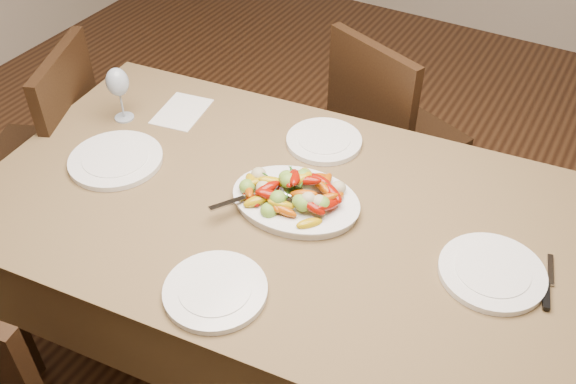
{
  "coord_description": "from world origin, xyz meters",
  "views": [
    {
      "loc": [
        0.8,
        -1.12,
        2.01
      ],
      "look_at": [
        0.12,
        0.08,
        0.82
      ],
      "focal_mm": 40.0,
      "sensor_mm": 36.0,
      "label": 1
    }
  ],
  "objects_px": {
    "plate_left": "(116,160)",
    "plate_right": "(492,272)",
    "plate_far": "(324,141)",
    "chair_left": "(37,161)",
    "chair_far": "(399,137)",
    "plate_near": "(215,291)",
    "dining_table": "(288,293)",
    "serving_platter": "(296,202)",
    "wine_glass": "(119,93)"
  },
  "relations": [
    {
      "from": "plate_far",
      "to": "plate_near",
      "type": "height_order",
      "value": "same"
    },
    {
      "from": "dining_table",
      "to": "plate_left",
      "type": "distance_m",
      "value": 0.7
    },
    {
      "from": "serving_platter",
      "to": "plate_right",
      "type": "distance_m",
      "value": 0.57
    },
    {
      "from": "chair_far",
      "to": "plate_near",
      "type": "bearing_deg",
      "value": 110.83
    },
    {
      "from": "chair_far",
      "to": "dining_table",
      "type": "bearing_deg",
      "value": 110.37
    },
    {
      "from": "chair_far",
      "to": "chair_left",
      "type": "bearing_deg",
      "value": 58.18
    },
    {
      "from": "plate_right",
      "to": "plate_near",
      "type": "bearing_deg",
      "value": -145.2
    },
    {
      "from": "dining_table",
      "to": "chair_far",
      "type": "height_order",
      "value": "chair_far"
    },
    {
      "from": "plate_right",
      "to": "plate_far",
      "type": "height_order",
      "value": "same"
    },
    {
      "from": "chair_far",
      "to": "wine_glass",
      "type": "relative_size",
      "value": 4.64
    },
    {
      "from": "plate_left",
      "to": "plate_far",
      "type": "xyz_separation_m",
      "value": [
        0.52,
        0.41,
        0.0
      ]
    },
    {
      "from": "wine_glass",
      "to": "chair_left",
      "type": "bearing_deg",
      "value": -166.43
    },
    {
      "from": "chair_far",
      "to": "plate_right",
      "type": "height_order",
      "value": "chair_far"
    },
    {
      "from": "dining_table",
      "to": "plate_near",
      "type": "distance_m",
      "value": 0.53
    },
    {
      "from": "plate_far",
      "to": "plate_near",
      "type": "relative_size",
      "value": 0.93
    },
    {
      "from": "dining_table",
      "to": "plate_right",
      "type": "distance_m",
      "value": 0.7
    },
    {
      "from": "dining_table",
      "to": "chair_left",
      "type": "relative_size",
      "value": 1.94
    },
    {
      "from": "plate_far",
      "to": "chair_left",
      "type": "bearing_deg",
      "value": -163.84
    },
    {
      "from": "chair_far",
      "to": "plate_far",
      "type": "bearing_deg",
      "value": 103.68
    },
    {
      "from": "chair_left",
      "to": "plate_right",
      "type": "relative_size",
      "value": 3.44
    },
    {
      "from": "plate_near",
      "to": "chair_left",
      "type": "bearing_deg",
      "value": 161.14
    },
    {
      "from": "dining_table",
      "to": "plate_far",
      "type": "distance_m",
      "value": 0.51
    },
    {
      "from": "chair_far",
      "to": "plate_far",
      "type": "distance_m",
      "value": 0.62
    },
    {
      "from": "plate_left",
      "to": "wine_glass",
      "type": "relative_size",
      "value": 1.43
    },
    {
      "from": "plate_right",
      "to": "wine_glass",
      "type": "distance_m",
      "value": 1.31
    },
    {
      "from": "chair_left",
      "to": "plate_right",
      "type": "height_order",
      "value": "chair_left"
    },
    {
      "from": "dining_table",
      "to": "plate_far",
      "type": "relative_size",
      "value": 7.46
    },
    {
      "from": "chair_left",
      "to": "plate_far",
      "type": "height_order",
      "value": "chair_left"
    },
    {
      "from": "serving_platter",
      "to": "plate_near",
      "type": "relative_size",
      "value": 1.39
    },
    {
      "from": "dining_table",
      "to": "chair_left",
      "type": "xyz_separation_m",
      "value": [
        -1.13,
        0.02,
        0.1
      ]
    },
    {
      "from": "plate_left",
      "to": "plate_right",
      "type": "bearing_deg",
      "value": 5.97
    },
    {
      "from": "plate_near",
      "to": "wine_glass",
      "type": "bearing_deg",
      "value": 145.81
    },
    {
      "from": "chair_left",
      "to": "wine_glass",
      "type": "xyz_separation_m",
      "value": [
        0.42,
        0.1,
        0.39
      ]
    },
    {
      "from": "plate_left",
      "to": "plate_far",
      "type": "relative_size",
      "value": 1.19
    },
    {
      "from": "plate_near",
      "to": "plate_far",
      "type": "bearing_deg",
      "value": 94.43
    },
    {
      "from": "plate_far",
      "to": "plate_right",
      "type": "bearing_deg",
      "value": -24.52
    },
    {
      "from": "plate_right",
      "to": "plate_near",
      "type": "relative_size",
      "value": 1.04
    },
    {
      "from": "chair_far",
      "to": "plate_left",
      "type": "distance_m",
      "value": 1.16
    },
    {
      "from": "dining_table",
      "to": "wine_glass",
      "type": "height_order",
      "value": "wine_glass"
    },
    {
      "from": "plate_left",
      "to": "wine_glass",
      "type": "height_order",
      "value": "wine_glass"
    },
    {
      "from": "plate_far",
      "to": "wine_glass",
      "type": "distance_m",
      "value": 0.7
    },
    {
      "from": "serving_platter",
      "to": "chair_far",
      "type": "bearing_deg",
      "value": 89.3
    },
    {
      "from": "chair_far",
      "to": "wine_glass",
      "type": "xyz_separation_m",
      "value": [
        -0.74,
        -0.75,
        0.39
      ]
    },
    {
      "from": "wine_glass",
      "to": "chair_far",
      "type": "bearing_deg",
      "value": 45.28
    },
    {
      "from": "chair_left",
      "to": "plate_far",
      "type": "xyz_separation_m",
      "value": [
        1.08,
        0.31,
        0.29
      ]
    },
    {
      "from": "chair_far",
      "to": "plate_right",
      "type": "bearing_deg",
      "value": 146.13
    },
    {
      "from": "wine_glass",
      "to": "plate_far",
      "type": "bearing_deg",
      "value": 17.74
    },
    {
      "from": "chair_far",
      "to": "wine_glass",
      "type": "distance_m",
      "value": 1.12
    },
    {
      "from": "chair_left",
      "to": "plate_near",
      "type": "xyz_separation_m",
      "value": [
        1.13,
        -0.39,
        0.29
      ]
    },
    {
      "from": "serving_platter",
      "to": "plate_near",
      "type": "xyz_separation_m",
      "value": [
        -0.01,
        -0.39,
        -0.0
      ]
    }
  ]
}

